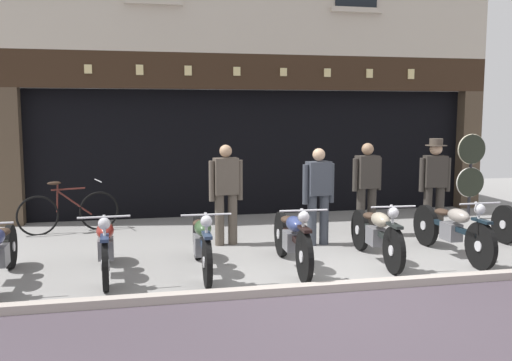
{
  "coord_description": "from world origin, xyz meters",
  "views": [
    {
      "loc": [
        -2.49,
        -6.14,
        2.14
      ],
      "look_at": [
        -0.56,
        2.81,
        1.03
      ],
      "focal_mm": 39.39,
      "sensor_mm": 36.0,
      "label": 1
    }
  ],
  "objects_px": {
    "motorcycle_center": "(292,238)",
    "tyre_sign_pole": "(471,167)",
    "leaning_bicycle": "(69,211)",
    "motorcycle_center_left": "(202,242)",
    "assistant_far_right": "(435,181)",
    "motorcycle_right": "(452,228)",
    "motorcycle_left": "(106,245)",
    "shopkeeper_center": "(318,192)",
    "advert_board_near": "(122,133)",
    "motorcycle_center_right": "(376,233)",
    "advert_board_far": "(71,137)",
    "salesman_left": "(226,190)",
    "salesman_right": "(367,185)"
  },
  "relations": [
    {
      "from": "motorcycle_center_right",
      "to": "tyre_sign_pole",
      "type": "distance_m",
      "value": 4.21
    },
    {
      "from": "motorcycle_center_right",
      "to": "motorcycle_left",
      "type": "bearing_deg",
      "value": 2.33
    },
    {
      "from": "assistant_far_right",
      "to": "leaning_bicycle",
      "type": "distance_m",
      "value": 6.54
    },
    {
      "from": "motorcycle_right",
      "to": "salesman_left",
      "type": "bearing_deg",
      "value": -25.85
    },
    {
      "from": "motorcycle_left",
      "to": "tyre_sign_pole",
      "type": "height_order",
      "value": "tyre_sign_pole"
    },
    {
      "from": "motorcycle_center",
      "to": "motorcycle_right",
      "type": "height_order",
      "value": "motorcycle_center"
    },
    {
      "from": "motorcycle_center",
      "to": "leaning_bicycle",
      "type": "bearing_deg",
      "value": -41.48
    },
    {
      "from": "motorcycle_left",
      "to": "assistant_far_right",
      "type": "height_order",
      "value": "assistant_far_right"
    },
    {
      "from": "advert_board_near",
      "to": "leaning_bicycle",
      "type": "relative_size",
      "value": 0.61
    },
    {
      "from": "motorcycle_right",
      "to": "advert_board_far",
      "type": "bearing_deg",
      "value": -36.59
    },
    {
      "from": "motorcycle_left",
      "to": "advert_board_far",
      "type": "xyz_separation_m",
      "value": [
        -0.81,
        4.11,
        1.25
      ]
    },
    {
      "from": "motorcycle_center",
      "to": "shopkeeper_center",
      "type": "distance_m",
      "value": 1.56
    },
    {
      "from": "motorcycle_center_left",
      "to": "motorcycle_center_right",
      "type": "relative_size",
      "value": 1.02
    },
    {
      "from": "motorcycle_center",
      "to": "leaning_bicycle",
      "type": "distance_m",
      "value": 4.53
    },
    {
      "from": "salesman_left",
      "to": "tyre_sign_pole",
      "type": "bearing_deg",
      "value": -173.48
    },
    {
      "from": "salesman_right",
      "to": "assistant_far_right",
      "type": "height_order",
      "value": "assistant_far_right"
    },
    {
      "from": "leaning_bicycle",
      "to": "motorcycle_center_right",
      "type": "bearing_deg",
      "value": 39.97
    },
    {
      "from": "motorcycle_left",
      "to": "motorcycle_center_right",
      "type": "distance_m",
      "value": 3.78
    },
    {
      "from": "motorcycle_center_left",
      "to": "advert_board_far",
      "type": "distance_m",
      "value": 4.84
    },
    {
      "from": "motorcycle_center",
      "to": "tyre_sign_pole",
      "type": "relative_size",
      "value": 1.17
    },
    {
      "from": "motorcycle_left",
      "to": "leaning_bicycle",
      "type": "xyz_separation_m",
      "value": [
        -0.79,
        2.96,
        -0.04
      ]
    },
    {
      "from": "motorcycle_center_right",
      "to": "advert_board_near",
      "type": "height_order",
      "value": "advert_board_near"
    },
    {
      "from": "motorcycle_center_left",
      "to": "shopkeeper_center",
      "type": "relative_size",
      "value": 1.28
    },
    {
      "from": "shopkeeper_center",
      "to": "salesman_right",
      "type": "distance_m",
      "value": 1.13
    },
    {
      "from": "motorcycle_left",
      "to": "shopkeeper_center",
      "type": "relative_size",
      "value": 1.23
    },
    {
      "from": "motorcycle_left",
      "to": "motorcycle_center",
      "type": "distance_m",
      "value": 2.49
    },
    {
      "from": "motorcycle_center",
      "to": "motorcycle_left",
      "type": "bearing_deg",
      "value": -1.55
    },
    {
      "from": "motorcycle_right",
      "to": "tyre_sign_pole",
      "type": "height_order",
      "value": "tyre_sign_pole"
    },
    {
      "from": "advert_board_near",
      "to": "leaning_bicycle",
      "type": "height_order",
      "value": "advert_board_near"
    },
    {
      "from": "motorcycle_left",
      "to": "motorcycle_right",
      "type": "distance_m",
      "value": 4.98
    },
    {
      "from": "advert_board_near",
      "to": "leaning_bicycle",
      "type": "bearing_deg",
      "value": -129.64
    },
    {
      "from": "motorcycle_right",
      "to": "shopkeeper_center",
      "type": "bearing_deg",
      "value": -35.26
    },
    {
      "from": "motorcycle_center_left",
      "to": "motorcycle_center_right",
      "type": "height_order",
      "value": "motorcycle_center_right"
    },
    {
      "from": "motorcycle_center",
      "to": "salesman_left",
      "type": "bearing_deg",
      "value": -64.89
    },
    {
      "from": "tyre_sign_pole",
      "to": "advert_board_far",
      "type": "height_order",
      "value": "advert_board_far"
    },
    {
      "from": "salesman_left",
      "to": "assistant_far_right",
      "type": "height_order",
      "value": "assistant_far_right"
    },
    {
      "from": "motorcycle_center_left",
      "to": "advert_board_far",
      "type": "bearing_deg",
      "value": -62.6
    },
    {
      "from": "motorcycle_center_left",
      "to": "assistant_far_right",
      "type": "distance_m",
      "value": 4.61
    },
    {
      "from": "salesman_left",
      "to": "advert_board_near",
      "type": "relative_size",
      "value": 1.55
    },
    {
      "from": "shopkeeper_center",
      "to": "leaning_bicycle",
      "type": "bearing_deg",
      "value": -33.45
    },
    {
      "from": "tyre_sign_pole",
      "to": "leaning_bicycle",
      "type": "relative_size",
      "value": 1.0
    },
    {
      "from": "salesman_left",
      "to": "advert_board_far",
      "type": "xyz_separation_m",
      "value": [
        -2.63,
        2.7,
        0.77
      ]
    },
    {
      "from": "advert_board_far",
      "to": "leaning_bicycle",
      "type": "relative_size",
      "value": 0.55
    },
    {
      "from": "motorcycle_center",
      "to": "tyre_sign_pole",
      "type": "xyz_separation_m",
      "value": [
        4.5,
        2.76,
        0.62
      ]
    },
    {
      "from": "assistant_far_right",
      "to": "tyre_sign_pole",
      "type": "height_order",
      "value": "tyre_sign_pole"
    },
    {
      "from": "tyre_sign_pole",
      "to": "leaning_bicycle",
      "type": "height_order",
      "value": "tyre_sign_pole"
    },
    {
      "from": "motorcycle_left",
      "to": "salesman_right",
      "type": "xyz_separation_m",
      "value": [
        4.31,
        1.56,
        0.48
      ]
    },
    {
      "from": "salesman_left",
      "to": "leaning_bicycle",
      "type": "bearing_deg",
      "value": -37.2
    },
    {
      "from": "motorcycle_center_left",
      "to": "motorcycle_center",
      "type": "relative_size",
      "value": 1.0
    },
    {
      "from": "motorcycle_center_left",
      "to": "tyre_sign_pole",
      "type": "height_order",
      "value": "tyre_sign_pole"
    }
  ]
}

